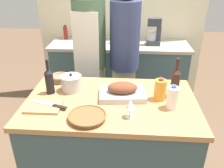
{
  "coord_description": "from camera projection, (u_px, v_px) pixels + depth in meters",
  "views": [
    {
      "loc": [
        0.12,
        -1.59,
        1.85
      ],
      "look_at": [
        0.0,
        0.12,
        1.0
      ],
      "focal_mm": 38.0,
      "sensor_mm": 36.0,
      "label": 1
    }
  ],
  "objects": [
    {
      "name": "kitchen_island",
      "position": [
        111.0,
        146.0,
        2.05
      ],
      "size": [
        1.33,
        0.81,
        0.92
      ],
      "color": "#3D565B",
      "rests_on": "ground_plane"
    },
    {
      "name": "back_counter",
      "position": [
        119.0,
        74.0,
        3.4
      ],
      "size": [
        1.86,
        0.6,
        0.92
      ],
      "color": "#3D565B",
      "rests_on": "ground_plane"
    },
    {
      "name": "back_wall",
      "position": [
        121.0,
        12.0,
        3.35
      ],
      "size": [
        2.36,
        0.1,
        2.55
      ],
      "color": "beige",
      "rests_on": "ground_plane"
    },
    {
      "name": "roasting_pan",
      "position": [
        122.0,
        91.0,
        1.87
      ],
      "size": [
        0.38,
        0.27,
        0.12
      ],
      "color": "#BCBCC1",
      "rests_on": "kitchen_island"
    },
    {
      "name": "wicker_basket",
      "position": [
        87.0,
        116.0,
        1.61
      ],
      "size": [
        0.27,
        0.27,
        0.04
      ],
      "color": "brown",
      "rests_on": "kitchen_island"
    },
    {
      "name": "cutting_board",
      "position": [
        44.0,
        107.0,
        1.74
      ],
      "size": [
        0.26,
        0.19,
        0.02
      ],
      "color": "#AD7F51",
      "rests_on": "kitchen_island"
    },
    {
      "name": "stock_pot",
      "position": [
        71.0,
        83.0,
        1.97
      ],
      "size": [
        0.17,
        0.17,
        0.15
      ],
      "color": "#B7B7BC",
      "rests_on": "kitchen_island"
    },
    {
      "name": "mixing_bowl",
      "position": [
        60.0,
        78.0,
        2.13
      ],
      "size": [
        0.17,
        0.17,
        0.06
      ],
      "color": "#846647",
      "rests_on": "kitchen_island"
    },
    {
      "name": "juice_jug",
      "position": [
        160.0,
        90.0,
        1.82
      ],
      "size": [
        0.09,
        0.09,
        0.18
      ],
      "color": "orange",
      "rests_on": "kitchen_island"
    },
    {
      "name": "milk_jug",
      "position": [
        173.0,
        98.0,
        1.71
      ],
      "size": [
        0.09,
        0.09,
        0.19
      ],
      "color": "white",
      "rests_on": "kitchen_island"
    },
    {
      "name": "wine_bottle_green",
      "position": [
        175.0,
        82.0,
        1.85
      ],
      "size": [
        0.07,
        0.07,
        0.32
      ],
      "color": "#381E19",
      "rests_on": "kitchen_island"
    },
    {
      "name": "wine_bottle_dark",
      "position": [
        49.0,
        80.0,
        1.9
      ],
      "size": [
        0.07,
        0.07,
        0.29
      ],
      "color": "black",
      "rests_on": "kitchen_island"
    },
    {
      "name": "wine_glass_left",
      "position": [
        130.0,
        105.0,
        1.59
      ],
      "size": [
        0.07,
        0.07,
        0.14
      ],
      "color": "silver",
      "rests_on": "kitchen_island"
    },
    {
      "name": "knife_chef",
      "position": [
        50.0,
        104.0,
        1.75
      ],
      "size": [
        0.29,
        0.12,
        0.01
      ],
      "color": "#B7B7BC",
      "rests_on": "cutting_board"
    },
    {
      "name": "stand_mixer",
      "position": [
        154.0,
        34.0,
        3.08
      ],
      "size": [
        0.18,
        0.14,
        0.34
      ],
      "color": "#333842",
      "rests_on": "back_counter"
    },
    {
      "name": "condiment_bottle_tall",
      "position": [
        114.0,
        37.0,
        3.17
      ],
      "size": [
        0.05,
        0.05,
        0.17
      ],
      "color": "maroon",
      "rests_on": "back_counter"
    },
    {
      "name": "condiment_bottle_short",
      "position": [
        66.0,
        33.0,
        3.34
      ],
      "size": [
        0.06,
        0.06,
        0.2
      ],
      "color": "maroon",
      "rests_on": "back_counter"
    },
    {
      "name": "condiment_bottle_extra",
      "position": [
        103.0,
        33.0,
        3.29
      ],
      "size": [
        0.06,
        0.06,
        0.21
      ],
      "color": "#332D28",
      "rests_on": "back_counter"
    },
    {
      "name": "person_cook_aproned",
      "position": [
        90.0,
        54.0,
        2.59
      ],
      "size": [
        0.34,
        0.35,
        1.78
      ],
      "rotation": [
        0.0,
        0.0,
        -0.09
      ],
      "color": "beige",
      "rests_on": "ground_plane"
    },
    {
      "name": "person_cook_guest",
      "position": [
        124.0,
        55.0,
        2.56
      ],
      "size": [
        0.31,
        0.31,
        1.76
      ],
      "rotation": [
        0.0,
        0.0,
        0.0
      ],
      "color": "beige",
      "rests_on": "ground_plane"
    }
  ]
}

